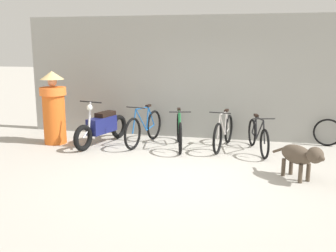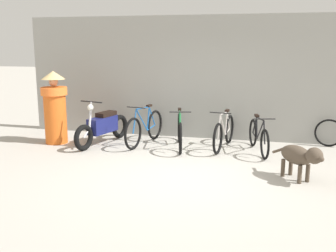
{
  "view_description": "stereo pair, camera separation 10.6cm",
  "coord_description": "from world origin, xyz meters",
  "px_view_note": "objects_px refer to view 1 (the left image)",
  "views": [
    {
      "loc": [
        1.19,
        -6.48,
        2.26
      ],
      "look_at": [
        -0.54,
        1.08,
        0.65
      ],
      "focal_mm": 42.0,
      "sensor_mm": 36.0,
      "label": 1
    },
    {
      "loc": [
        1.3,
        -6.45,
        2.26
      ],
      "look_at": [
        -0.54,
        1.08,
        0.65
      ],
      "focal_mm": 42.0,
      "sensor_mm": 36.0,
      "label": 2
    }
  ],
  "objects_px": {
    "person_in_robes": "(54,107)",
    "motorcycle": "(102,127)",
    "bicycle_2": "(223,133)",
    "stray_dog": "(301,156)",
    "bicycle_0": "(144,128)",
    "bicycle_1": "(179,132)",
    "spare_tire_left": "(328,132)",
    "bicycle_3": "(258,137)"
  },
  "relations": [
    {
      "from": "bicycle_3",
      "to": "stray_dog",
      "type": "xyz_separation_m",
      "value": [
        0.7,
        -1.69,
        0.1
      ]
    },
    {
      "from": "person_in_robes",
      "to": "spare_tire_left",
      "type": "distance_m",
      "value": 6.27
    },
    {
      "from": "bicycle_0",
      "to": "bicycle_2",
      "type": "distance_m",
      "value": 1.82
    },
    {
      "from": "motorcycle",
      "to": "bicycle_0",
      "type": "bearing_deg",
      "value": 117.56
    },
    {
      "from": "person_in_robes",
      "to": "motorcycle",
      "type": "bearing_deg",
      "value": -178.52
    },
    {
      "from": "bicycle_2",
      "to": "motorcycle",
      "type": "bearing_deg",
      "value": -75.9
    },
    {
      "from": "person_in_robes",
      "to": "spare_tire_left",
      "type": "height_order",
      "value": "person_in_robes"
    },
    {
      "from": "bicycle_1",
      "to": "stray_dog",
      "type": "relative_size",
      "value": 1.8
    },
    {
      "from": "bicycle_1",
      "to": "spare_tire_left",
      "type": "relative_size",
      "value": 2.76
    },
    {
      "from": "stray_dog",
      "to": "bicycle_0",
      "type": "bearing_deg",
      "value": -157.82
    },
    {
      "from": "bicycle_0",
      "to": "bicycle_3",
      "type": "height_order",
      "value": "bicycle_0"
    },
    {
      "from": "motorcycle",
      "to": "bicycle_2",
      "type": "bearing_deg",
      "value": 110.16
    },
    {
      "from": "bicycle_2",
      "to": "stray_dog",
      "type": "distance_m",
      "value": 2.34
    },
    {
      "from": "bicycle_0",
      "to": "person_in_robes",
      "type": "distance_m",
      "value": 2.13
    },
    {
      "from": "bicycle_3",
      "to": "person_in_robes",
      "type": "xyz_separation_m",
      "value": [
        -4.6,
        -0.28,
        0.52
      ]
    },
    {
      "from": "bicycle_1",
      "to": "bicycle_2",
      "type": "bearing_deg",
      "value": 85.94
    },
    {
      "from": "bicycle_0",
      "to": "motorcycle",
      "type": "bearing_deg",
      "value": -65.97
    },
    {
      "from": "motorcycle",
      "to": "spare_tire_left",
      "type": "height_order",
      "value": "motorcycle"
    },
    {
      "from": "stray_dog",
      "to": "person_in_robes",
      "type": "xyz_separation_m",
      "value": [
        -5.31,
        1.41,
        0.42
      ]
    },
    {
      "from": "bicycle_0",
      "to": "motorcycle",
      "type": "relative_size",
      "value": 0.93
    },
    {
      "from": "bicycle_1",
      "to": "bicycle_3",
      "type": "bearing_deg",
      "value": 77.05
    },
    {
      "from": "bicycle_1",
      "to": "spare_tire_left",
      "type": "bearing_deg",
      "value": 91.56
    },
    {
      "from": "bicycle_3",
      "to": "spare_tire_left",
      "type": "bearing_deg",
      "value": 104.76
    },
    {
      "from": "bicycle_2",
      "to": "bicycle_3",
      "type": "relative_size",
      "value": 1.03
    },
    {
      "from": "bicycle_1",
      "to": "stray_dog",
      "type": "xyz_separation_m",
      "value": [
        2.41,
        -1.67,
        0.07
      ]
    },
    {
      "from": "bicycle_3",
      "to": "motorcycle",
      "type": "bearing_deg",
      "value": -102.44
    },
    {
      "from": "motorcycle",
      "to": "spare_tire_left",
      "type": "distance_m",
      "value": 5.13
    },
    {
      "from": "bicycle_2",
      "to": "spare_tire_left",
      "type": "distance_m",
      "value": 2.39
    },
    {
      "from": "bicycle_2",
      "to": "bicycle_3",
      "type": "bearing_deg",
      "value": 87.68
    },
    {
      "from": "bicycle_1",
      "to": "stray_dog",
      "type": "height_order",
      "value": "bicycle_1"
    },
    {
      "from": "bicycle_1",
      "to": "bicycle_3",
      "type": "height_order",
      "value": "bicycle_1"
    },
    {
      "from": "bicycle_3",
      "to": "stray_dog",
      "type": "distance_m",
      "value": 1.83
    },
    {
      "from": "person_in_robes",
      "to": "bicycle_0",
      "type": "bearing_deg",
      "value": -176.26
    },
    {
      "from": "bicycle_0",
      "to": "stray_dog",
      "type": "distance_m",
      "value": 3.72
    },
    {
      "from": "bicycle_1",
      "to": "motorcycle",
      "type": "height_order",
      "value": "motorcycle"
    },
    {
      "from": "bicycle_0",
      "to": "bicycle_1",
      "type": "bearing_deg",
      "value": 93.72
    },
    {
      "from": "bicycle_3",
      "to": "spare_tire_left",
      "type": "xyz_separation_m",
      "value": [
        1.53,
        0.86,
        -0.02
      ]
    },
    {
      "from": "bicycle_1",
      "to": "bicycle_2",
      "type": "distance_m",
      "value": 0.98
    },
    {
      "from": "bicycle_1",
      "to": "spare_tire_left",
      "type": "height_order",
      "value": "bicycle_1"
    },
    {
      "from": "bicycle_0",
      "to": "spare_tire_left",
      "type": "height_order",
      "value": "bicycle_0"
    },
    {
      "from": "motorcycle",
      "to": "person_in_robes",
      "type": "xyz_separation_m",
      "value": [
        -1.1,
        -0.16,
        0.45
      ]
    },
    {
      "from": "bicycle_2",
      "to": "stray_dog",
      "type": "bearing_deg",
      "value": 46.93
    }
  ]
}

